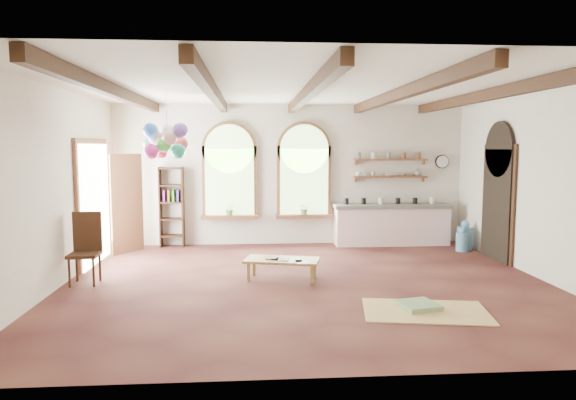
{
  "coord_description": "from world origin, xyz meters",
  "views": [
    {
      "loc": [
        -0.91,
        -8.27,
        2.26
      ],
      "look_at": [
        -0.27,
        0.6,
        1.32
      ],
      "focal_mm": 32.0,
      "sensor_mm": 36.0,
      "label": 1
    }
  ],
  "objects": [
    {
      "name": "shelf_bowl_a",
      "position": [
        2.25,
        3.38,
        1.6
      ],
      "size": [
        0.22,
        0.22,
        0.05
      ],
      "primitive_type": "imported",
      "color": "beige",
      "rests_on": "wall_shelf_lower"
    },
    {
      "name": "coffee_table",
      "position": [
        -0.4,
        0.26,
        0.31
      ],
      "size": [
        1.34,
        0.84,
        0.35
      ],
      "color": "tan",
      "rests_on": "floor"
    },
    {
      "name": "window_right",
      "position": [
        0.3,
        3.43,
        1.63
      ],
      "size": [
        1.3,
        0.28,
        2.2
      ],
      "color": "brown",
      "rests_on": "floor"
    },
    {
      "name": "balloon_cluster",
      "position": [
        -2.41,
        1.02,
        2.34
      ],
      "size": [
        0.86,
        0.91,
        1.16
      ],
      "color": "silver",
      "rests_on": "floor"
    },
    {
      "name": "kitchen_counter",
      "position": [
        2.3,
        3.2,
        0.48
      ],
      "size": [
        2.68,
        0.62,
        0.94
      ],
      "color": "#F9D3D6",
      "rests_on": "floor"
    },
    {
      "name": "floor",
      "position": [
        0.0,
        0.0,
        0.0
      ],
      "size": [
        8.0,
        8.0,
        0.0
      ],
      "primitive_type": "plane",
      "color": "brown",
      "rests_on": "ground"
    },
    {
      "name": "shelf_vase",
      "position": [
        2.95,
        3.38,
        1.67
      ],
      "size": [
        0.18,
        0.18,
        0.19
      ],
      "primitive_type": "imported",
      "color": "slate",
      "rests_on": "wall_shelf_lower"
    },
    {
      "name": "window_left",
      "position": [
        -1.4,
        3.43,
        1.63
      ],
      "size": [
        1.3,
        0.28,
        2.2
      ],
      "color": "brown",
      "rests_on": "floor"
    },
    {
      "name": "potted_plant_left",
      "position": [
        -1.4,
        3.32,
        0.85
      ],
      "size": [
        0.27,
        0.23,
        0.3
      ],
      "primitive_type": "imported",
      "color": "#598C4C",
      "rests_on": "window_left"
    },
    {
      "name": "shelf_bowl_b",
      "position": [
        2.6,
        3.38,
        1.6
      ],
      "size": [
        0.2,
        0.2,
        0.06
      ],
      "primitive_type": "imported",
      "color": "#8C664C",
      "rests_on": "wall_shelf_lower"
    },
    {
      "name": "table_book",
      "position": [
        -0.69,
        0.31,
        0.37
      ],
      "size": [
        0.19,
        0.26,
        0.02
      ],
      "primitive_type": "imported",
      "rotation": [
        0.0,
        0.0,
        0.06
      ],
      "color": "olive",
      "rests_on": "coffee_table"
    },
    {
      "name": "wall_clock",
      "position": [
        3.55,
        3.45,
        1.9
      ],
      "size": [
        0.32,
        0.04,
        0.32
      ],
      "primitive_type": "cylinder",
      "rotation": [
        1.57,
        0.0,
        0.0
      ],
      "color": "black",
      "rests_on": "wall_back"
    },
    {
      "name": "ceiling_beams",
      "position": [
        0.0,
        0.0,
        3.1
      ],
      "size": [
        6.2,
        6.8,
        0.18
      ],
      "primitive_type": null,
      "color": "#391E12",
      "rests_on": "ceiling"
    },
    {
      "name": "side_chair",
      "position": [
        -3.65,
        0.23,
        0.34
      ],
      "size": [
        0.47,
        0.47,
        1.18
      ],
      "color": "#391E12",
      "rests_on": "floor"
    },
    {
      "name": "tablet",
      "position": [
        -0.38,
        0.2,
        0.36
      ],
      "size": [
        0.22,
        0.28,
        0.01
      ],
      "primitive_type": "cube",
      "rotation": [
        0.0,
        0.0,
        -0.18
      ],
      "color": "black",
      "rests_on": "coffee_table"
    },
    {
      "name": "right_doorway",
      "position": [
        3.95,
        1.5,
        1.1
      ],
      "size": [
        0.1,
        1.3,
        2.4
      ],
      "primitive_type": "cube",
      "color": "black",
      "rests_on": "floor"
    },
    {
      "name": "bookshelf",
      "position": [
        -2.7,
        3.32,
        0.9
      ],
      "size": [
        0.53,
        0.32,
        1.8
      ],
      "color": "#391E12",
      "rests_on": "floor"
    },
    {
      "name": "floor_mat",
      "position": [
        1.46,
        -1.6,
        0.01
      ],
      "size": [
        1.82,
        1.3,
        0.02
      ],
      "primitive_type": "cube",
      "rotation": [
        0.0,
        0.0,
        -0.17
      ],
      "color": "#D7C06B",
      "rests_on": "floor"
    },
    {
      "name": "shelf_cup_b",
      "position": [
        1.9,
        3.38,
        1.62
      ],
      "size": [
        0.1,
        0.1,
        0.09
      ],
      "primitive_type": "imported",
      "color": "beige",
      "rests_on": "wall_shelf_lower"
    },
    {
      "name": "water_jug_b",
      "position": [
        3.63,
        2.33,
        0.23
      ],
      "size": [
        0.27,
        0.27,
        0.52
      ],
      "color": "#5994BF",
      "rests_on": "floor"
    },
    {
      "name": "floor_cushion",
      "position": [
        1.4,
        -1.46,
        0.04
      ],
      "size": [
        0.59,
        0.59,
        0.09
      ],
      "primitive_type": "cube",
      "rotation": [
        0.0,
        0.0,
        0.22
      ],
      "color": "gray",
      "rests_on": "floor"
    },
    {
      "name": "left_doorway",
      "position": [
        -3.95,
        1.8,
        1.15
      ],
      "size": [
        0.1,
        1.9,
        2.5
      ],
      "primitive_type": "cube",
      "color": "brown",
      "rests_on": "floor"
    },
    {
      "name": "water_jug_a",
      "position": [
        3.75,
        2.5,
        0.28
      ],
      "size": [
        0.33,
        0.33,
        0.64
      ],
      "color": "#5994BF",
      "rests_on": "floor"
    },
    {
      "name": "wall_shelf_upper",
      "position": [
        2.3,
        3.38,
        1.95
      ],
      "size": [
        1.7,
        0.24,
        0.04
      ],
      "primitive_type": "cube",
      "color": "brown",
      "rests_on": "wall_back"
    },
    {
      "name": "potted_plant_right",
      "position": [
        0.3,
        3.32,
        0.85
      ],
      "size": [
        0.27,
        0.23,
        0.3
      ],
      "primitive_type": "imported",
      "color": "#598C4C",
      "rests_on": "window_right"
    },
    {
      "name": "shelf_cup_a",
      "position": [
        1.55,
        3.38,
        1.62
      ],
      "size": [
        0.12,
        0.1,
        0.1
      ],
      "primitive_type": "imported",
      "color": "white",
      "rests_on": "wall_shelf_lower"
    },
    {
      "name": "wall_shelf_lower",
      "position": [
        2.3,
        3.38,
        1.55
      ],
      "size": [
        1.7,
        0.24,
        0.04
      ],
      "primitive_type": "cube",
      "color": "brown",
      "rests_on": "wall_back"
    }
  ]
}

